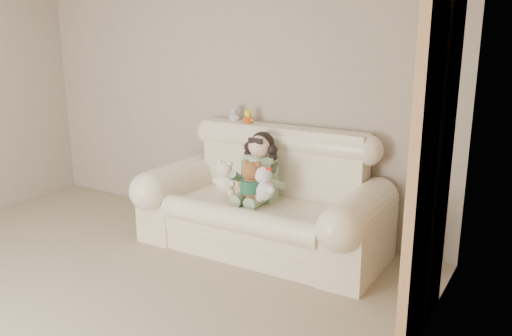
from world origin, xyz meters
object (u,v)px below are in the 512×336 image
object	(u,v)px
brown_teddy	(252,176)
white_cat	(263,180)
seated_child	(260,166)
sofa	(262,192)
cream_teddy	(225,174)

from	to	relation	value
brown_teddy	white_cat	xyz separation A→B (m)	(0.10, 0.01, -0.02)
seated_child	brown_teddy	world-z (taller)	seated_child
seated_child	white_cat	xyz separation A→B (m)	(0.16, -0.22, -0.05)
brown_teddy	white_cat	distance (m)	0.10
sofa	cream_teddy	distance (m)	0.35
sofa	seated_child	xyz separation A→B (m)	(-0.07, 0.08, 0.21)
seated_child	brown_teddy	bearing A→B (deg)	-76.89
brown_teddy	cream_teddy	distance (m)	0.28
seated_child	cream_teddy	distance (m)	0.31
seated_child	brown_teddy	size ratio (longest dim) A/B	1.57
brown_teddy	white_cat	world-z (taller)	brown_teddy
sofa	cream_teddy	size ratio (longest dim) A/B	6.16
white_cat	cream_teddy	xyz separation A→B (m)	(-0.38, -0.00, -0.00)
brown_teddy	white_cat	bearing A→B (deg)	-7.81
white_cat	cream_teddy	bearing A→B (deg)	157.13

